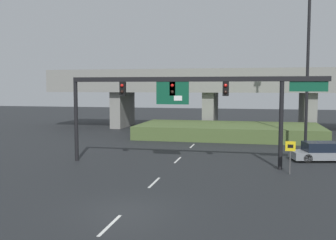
{
  "coord_description": "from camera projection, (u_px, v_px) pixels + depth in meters",
  "views": [
    {
      "loc": [
        5.39,
        -15.97,
        5.39
      ],
      "look_at": [
        0.0,
        8.63,
        3.22
      ],
      "focal_mm": 42.0,
      "sensor_mm": 36.0,
      "label": 1
    }
  ],
  "objects": [
    {
      "name": "ground_plane",
      "position": [
        126.0,
        210.0,
        17.15
      ],
      "size": [
        160.0,
        160.0,
        0.0
      ],
      "primitive_type": "plane",
      "color": "black"
    },
    {
      "name": "lane_markings",
      "position": [
        186.0,
        152.0,
        32.17
      ],
      "size": [
        0.14,
        37.14,
        0.01
      ],
      "color": "silver",
      "rests_on": "ground"
    },
    {
      "name": "signal_gantry",
      "position": [
        187.0,
        93.0,
        26.39
      ],
      "size": [
        17.31,
        0.44,
        6.02
      ],
      "color": "black",
      "rests_on": "ground"
    },
    {
      "name": "speed_limit_sign",
      "position": [
        290.0,
        152.0,
        23.96
      ],
      "size": [
        0.6,
        0.11,
        2.1
      ],
      "color": "#4C4C4C",
      "rests_on": "ground"
    },
    {
      "name": "highway_light_pole_near",
      "position": [
        309.0,
        36.0,
        31.38
      ],
      "size": [
        0.7,
        0.36,
        18.0
      ],
      "color": "black",
      "rests_on": "ground"
    },
    {
      "name": "overpass_bridge",
      "position": [
        211.0,
        88.0,
        49.67
      ],
      "size": [
        41.43,
        7.7,
        7.49
      ],
      "color": "gray",
      "rests_on": "ground"
    },
    {
      "name": "grass_embankment",
      "position": [
        229.0,
        131.0,
        41.62
      ],
      "size": [
        18.91,
        9.13,
        1.35
      ],
      "color": "#4C6033",
      "rests_on": "ground"
    },
    {
      "name": "parked_sedan_near_right",
      "position": [
        322.0,
        152.0,
        28.44
      ],
      "size": [
        4.84,
        2.77,
        1.36
      ],
      "rotation": [
        0.0,
        0.0,
        0.22
      ],
      "color": "gray",
      "rests_on": "ground"
    }
  ]
}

